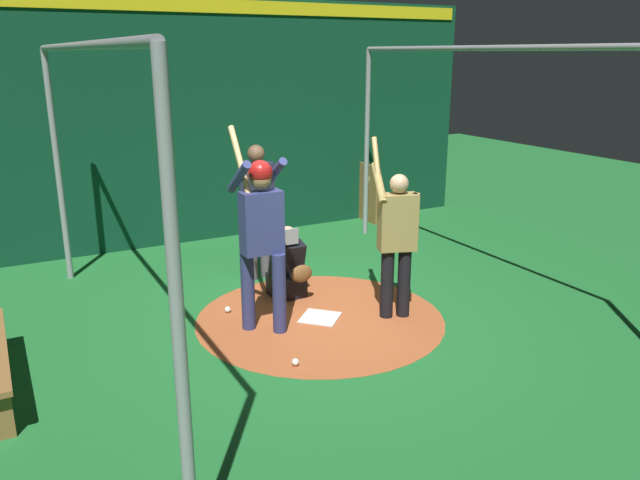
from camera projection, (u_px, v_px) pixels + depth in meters
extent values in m
plane|color=#1E6B2D|center=(320.00, 318.00, 7.29)|extent=(25.62, 25.62, 0.00)
cylinder|color=#AD562D|center=(320.00, 318.00, 7.29)|extent=(2.87, 2.87, 0.01)
cube|color=white|center=(320.00, 317.00, 7.29)|extent=(0.59, 0.59, 0.01)
cylinder|color=navy|center=(279.00, 293.00, 6.82)|extent=(0.15, 0.15, 0.90)
cylinder|color=navy|center=(248.00, 291.00, 6.91)|extent=(0.15, 0.15, 0.90)
cube|color=navy|center=(262.00, 223.00, 6.64)|extent=(0.22, 0.44, 0.67)
cylinder|color=navy|center=(274.00, 174.00, 6.67)|extent=(0.54, 0.09, 0.42)
cylinder|color=navy|center=(239.00, 177.00, 6.50)|extent=(0.54, 0.09, 0.42)
sphere|color=#9E704C|center=(260.00, 179.00, 6.50)|extent=(0.23, 0.23, 0.23)
sphere|color=#A51414|center=(260.00, 173.00, 6.49)|extent=(0.26, 0.26, 0.26)
cylinder|color=tan|center=(240.00, 162.00, 6.59)|extent=(0.54, 0.06, 0.73)
cube|color=black|center=(286.00, 285.00, 7.94)|extent=(0.40, 0.40, 0.28)
cube|color=black|center=(287.00, 259.00, 7.81)|extent=(0.30, 0.40, 0.46)
sphere|color=tan|center=(288.00, 235.00, 7.70)|extent=(0.21, 0.21, 0.21)
cube|color=gray|center=(291.00, 237.00, 7.62)|extent=(0.03, 0.19, 0.19)
ellipsoid|color=brown|center=(302.00, 274.00, 7.63)|extent=(0.12, 0.28, 0.22)
cylinder|color=#4C4C51|center=(266.00, 246.00, 8.54)|extent=(0.15, 0.15, 0.88)
cylinder|color=#4C4C51|center=(252.00, 248.00, 8.45)|extent=(0.15, 0.15, 0.88)
cube|color=#1E2338|center=(257.00, 189.00, 8.26)|extent=(0.22, 0.42, 0.70)
cylinder|color=#1E2338|center=(271.00, 184.00, 8.34)|extent=(0.09, 0.09, 0.59)
cylinder|color=#1E2338|center=(243.00, 187.00, 8.16)|extent=(0.09, 0.09, 0.59)
sphere|color=brown|center=(256.00, 154.00, 8.13)|extent=(0.23, 0.23, 0.23)
cylinder|color=black|center=(404.00, 283.00, 7.26)|extent=(0.15, 0.15, 0.82)
cylinder|color=black|center=(387.00, 284.00, 7.23)|extent=(0.15, 0.15, 0.82)
cube|color=#998248|center=(398.00, 222.00, 7.04)|extent=(0.35, 0.47, 0.65)
cylinder|color=#998248|center=(415.00, 217.00, 7.05)|extent=(0.09, 0.09, 0.54)
cylinder|color=#998248|center=(379.00, 183.00, 6.98)|extent=(0.48, 0.24, 0.42)
sphere|color=tan|center=(399.00, 184.00, 6.91)|extent=(0.21, 0.21, 0.21)
cylinder|color=tan|center=(378.00, 172.00, 7.02)|extent=(0.46, 0.21, 0.74)
cube|color=#0C3D26|center=(207.00, 123.00, 9.99)|extent=(0.20, 9.62, 3.78)
cube|color=yellow|center=(203.00, 6.00, 9.40)|extent=(0.03, 9.42, 0.20)
cylinder|color=gray|center=(58.00, 169.00, 8.18)|extent=(0.08, 0.08, 3.01)
cylinder|color=gray|center=(179.00, 332.00, 3.41)|extent=(0.08, 0.08, 3.01)
cylinder|color=gray|center=(367.00, 145.00, 10.31)|extent=(0.08, 0.08, 3.01)
cylinder|color=gray|center=(75.00, 46.00, 5.36)|extent=(5.64, 0.07, 0.07)
cylinder|color=gray|center=(495.00, 48.00, 7.50)|extent=(5.64, 0.07, 0.07)
cube|color=olive|center=(364.00, 192.00, 11.44)|extent=(0.82, 0.04, 1.05)
cylinder|color=tan|center=(358.00, 195.00, 11.76)|extent=(0.06, 0.16, 0.80)
cylinder|color=tan|center=(362.00, 194.00, 11.65)|extent=(0.06, 0.13, 0.89)
cylinder|color=black|center=(365.00, 195.00, 11.54)|extent=(0.06, 0.13, 0.90)
cylinder|color=olive|center=(369.00, 197.00, 11.44)|extent=(0.06, 0.15, 0.88)
cylinder|color=tan|center=(372.00, 199.00, 11.35)|extent=(0.06, 0.20, 0.85)
cylinder|color=olive|center=(376.00, 199.00, 11.24)|extent=(0.06, 0.16, 0.89)
sphere|color=white|center=(295.00, 362.00, 6.17)|extent=(0.07, 0.07, 0.07)
sphere|color=white|center=(228.00, 309.00, 7.44)|extent=(0.07, 0.07, 0.07)
sphere|color=white|center=(295.00, 291.00, 8.02)|extent=(0.07, 0.07, 0.07)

